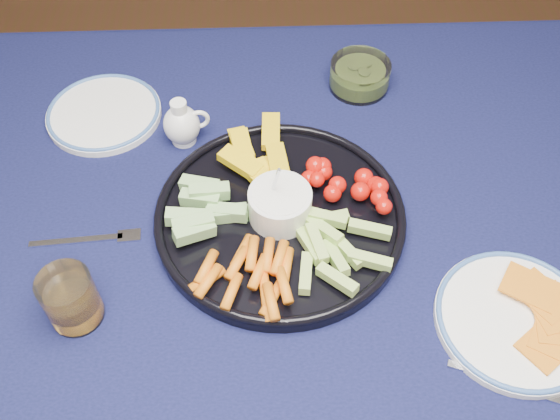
{
  "coord_description": "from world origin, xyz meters",
  "views": [
    {
      "loc": [
        0.01,
        -0.51,
        1.49
      ],
      "look_at": [
        0.03,
        0.05,
        0.77
      ],
      "focal_mm": 40.0,
      "sensor_mm": 36.0,
      "label": 1
    }
  ],
  "objects_px": {
    "dining_table": "(259,282)",
    "side_plate_extra": "(104,113)",
    "creamer_pitcher": "(182,124)",
    "pickle_bowl": "(360,76)",
    "crudite_platter": "(278,213)",
    "cheese_plate": "(516,318)",
    "juice_tumbler": "(72,301)"
  },
  "relations": [
    {
      "from": "crudite_platter",
      "to": "cheese_plate",
      "type": "distance_m",
      "value": 0.36
    },
    {
      "from": "dining_table",
      "to": "cheese_plate",
      "type": "height_order",
      "value": "cheese_plate"
    },
    {
      "from": "dining_table",
      "to": "crudite_platter",
      "type": "xyz_separation_m",
      "value": [
        0.03,
        0.05,
        0.11
      ]
    },
    {
      "from": "pickle_bowl",
      "to": "creamer_pitcher",
      "type": "bearing_deg",
      "value": -157.88
    },
    {
      "from": "dining_table",
      "to": "crudite_platter",
      "type": "distance_m",
      "value": 0.12
    },
    {
      "from": "cheese_plate",
      "to": "side_plate_extra",
      "type": "height_order",
      "value": "cheese_plate"
    },
    {
      "from": "juice_tumbler",
      "to": "pickle_bowl",
      "type": "bearing_deg",
      "value": 46.18
    },
    {
      "from": "cheese_plate",
      "to": "side_plate_extra",
      "type": "bearing_deg",
      "value": 145.01
    },
    {
      "from": "dining_table",
      "to": "juice_tumbler",
      "type": "distance_m",
      "value": 0.29
    },
    {
      "from": "dining_table",
      "to": "crudite_platter",
      "type": "bearing_deg",
      "value": 56.77
    },
    {
      "from": "crudite_platter",
      "to": "side_plate_extra",
      "type": "bearing_deg",
      "value": 140.5
    },
    {
      "from": "cheese_plate",
      "to": "juice_tumbler",
      "type": "distance_m",
      "value": 0.58
    },
    {
      "from": "creamer_pitcher",
      "to": "dining_table",
      "type": "bearing_deg",
      "value": -62.64
    },
    {
      "from": "creamer_pitcher",
      "to": "juice_tumbler",
      "type": "height_order",
      "value": "same"
    },
    {
      "from": "crudite_platter",
      "to": "cheese_plate",
      "type": "xyz_separation_m",
      "value": [
        0.31,
        -0.18,
        -0.01
      ]
    },
    {
      "from": "crudite_platter",
      "to": "creamer_pitcher",
      "type": "bearing_deg",
      "value": 130.09
    },
    {
      "from": "creamer_pitcher",
      "to": "pickle_bowl",
      "type": "height_order",
      "value": "creamer_pitcher"
    },
    {
      "from": "cheese_plate",
      "to": "side_plate_extra",
      "type": "distance_m",
      "value": 0.73
    },
    {
      "from": "dining_table",
      "to": "side_plate_extra",
      "type": "distance_m",
      "value": 0.4
    },
    {
      "from": "pickle_bowl",
      "to": "side_plate_extra",
      "type": "relative_size",
      "value": 0.55
    },
    {
      "from": "cheese_plate",
      "to": "pickle_bowl",
      "type": "bearing_deg",
      "value": 107.57
    },
    {
      "from": "creamer_pitcher",
      "to": "side_plate_extra",
      "type": "distance_m",
      "value": 0.16
    },
    {
      "from": "dining_table",
      "to": "side_plate_extra",
      "type": "relative_size",
      "value": 8.57
    },
    {
      "from": "dining_table",
      "to": "creamer_pitcher",
      "type": "height_order",
      "value": "creamer_pitcher"
    },
    {
      "from": "crudite_platter",
      "to": "juice_tumbler",
      "type": "distance_m",
      "value": 0.31
    },
    {
      "from": "crudite_platter",
      "to": "pickle_bowl",
      "type": "bearing_deg",
      "value": 62.71
    },
    {
      "from": "crudite_platter",
      "to": "side_plate_extra",
      "type": "distance_m",
      "value": 0.38
    },
    {
      "from": "pickle_bowl",
      "to": "side_plate_extra",
      "type": "xyz_separation_m",
      "value": [
        -0.45,
        -0.06,
        -0.01
      ]
    },
    {
      "from": "juice_tumbler",
      "to": "cheese_plate",
      "type": "bearing_deg",
      "value": -3.33
    },
    {
      "from": "cheese_plate",
      "to": "side_plate_extra",
      "type": "xyz_separation_m",
      "value": [
        -0.6,
        0.42,
        -0.0
      ]
    },
    {
      "from": "crudite_platter",
      "to": "creamer_pitcher",
      "type": "height_order",
      "value": "crudite_platter"
    },
    {
      "from": "dining_table",
      "to": "creamer_pitcher",
      "type": "distance_m",
      "value": 0.28
    }
  ]
}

